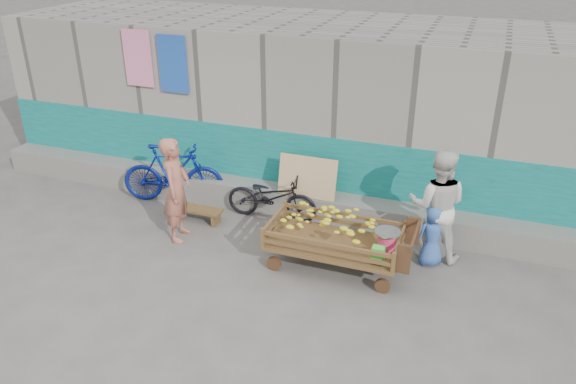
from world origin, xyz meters
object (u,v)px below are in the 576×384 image
(bicycle_blue, at_px, (173,174))
(banana_cart, at_px, (332,232))
(bench, at_px, (196,211))
(child, at_px, (432,236))
(woman, at_px, (437,205))
(bicycle_dark, at_px, (272,197))
(vendor_man, at_px, (176,190))

(bicycle_blue, bearing_deg, banana_cart, -124.89)
(bench, height_order, child, child)
(child, bearing_deg, banana_cart, -7.44)
(woman, height_order, bicycle_dark, woman)
(bench, relative_size, child, 1.00)
(bench, xyz_separation_m, vendor_man, (0.03, -0.58, 0.68))
(bicycle_dark, relative_size, bicycle_blue, 0.86)
(banana_cart, height_order, bicycle_dark, banana_cart)
(child, distance_m, bicycle_dark, 2.79)
(banana_cart, distance_m, bicycle_blue, 3.47)
(bench, xyz_separation_m, child, (3.94, 0.02, 0.31))
(banana_cart, bearing_deg, vendor_man, 179.82)
(child, height_order, bicycle_blue, bicycle_blue)
(bench, relative_size, bicycle_dark, 0.61)
(banana_cart, bearing_deg, child, 24.14)
(vendor_man, xyz_separation_m, woman, (3.91, 0.82, 0.02))
(child, xyz_separation_m, bicycle_blue, (-4.65, 0.50, 0.07))
(vendor_man, relative_size, bicycle_blue, 0.94)
(vendor_man, xyz_separation_m, bicycle_blue, (-0.74, 1.10, -0.31))
(child, bearing_deg, vendor_man, -22.85)
(child, bearing_deg, bench, -31.35)
(woman, distance_m, child, 0.45)
(vendor_man, distance_m, woman, 3.99)
(banana_cart, relative_size, bench, 2.22)
(bicycle_blue, bearing_deg, bicycle_dark, -106.28)
(bicycle_dark, distance_m, bicycle_blue, 1.91)
(child, bearing_deg, bicycle_blue, -37.72)
(bicycle_dark, bearing_deg, child, -103.95)
(woman, xyz_separation_m, bicycle_blue, (-4.65, 0.28, -0.33))
(banana_cart, distance_m, bicycle_dark, 1.78)
(banana_cart, relative_size, child, 2.21)
(bench, distance_m, child, 3.95)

